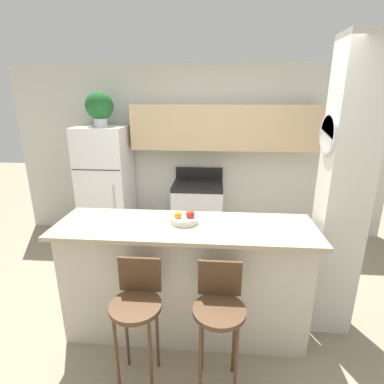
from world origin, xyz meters
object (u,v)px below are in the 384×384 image
at_px(potted_plant_on_fridge, 99,107).
at_px(trash_bin, 143,234).
at_px(bar_stool_right, 219,309).
at_px(refrigerator, 106,185).
at_px(stove_range, 198,212).
at_px(bar_stool_left, 137,305).
at_px(fruit_bowl, 184,219).

xyz_separation_m(potted_plant_on_fridge, trash_bin, (0.57, -0.23, -1.77)).
bearing_deg(bar_stool_right, refrigerator, 125.23).
distance_m(refrigerator, potted_plant_on_fridge, 1.11).
height_order(stove_range, potted_plant_on_fridge, potted_plant_on_fridge).
height_order(bar_stool_right, potted_plant_on_fridge, potted_plant_on_fridge).
relative_size(refrigerator, bar_stool_left, 1.76).
height_order(stove_range, bar_stool_left, stove_range).
bearing_deg(bar_stool_right, potted_plant_on_fridge, 125.23).
xyz_separation_m(refrigerator, bar_stool_right, (1.65, -2.33, -0.20)).
relative_size(bar_stool_right, fruit_bowl, 4.08).
distance_m(stove_range, trash_bin, 0.87).
height_order(bar_stool_left, potted_plant_on_fridge, potted_plant_on_fridge).
bearing_deg(bar_stool_left, potted_plant_on_fridge, 114.30).
distance_m(bar_stool_left, potted_plant_on_fridge, 2.88).
xyz_separation_m(bar_stool_left, trash_bin, (-0.49, 2.11, -0.46)).
relative_size(refrigerator, fruit_bowl, 7.20).
bearing_deg(bar_stool_left, bar_stool_right, 0.00).
height_order(stove_range, bar_stool_right, stove_range).
distance_m(potted_plant_on_fridge, trash_bin, 1.87).
bearing_deg(stove_range, bar_stool_right, -82.79).
bearing_deg(bar_stool_right, stove_range, 97.21).
relative_size(potted_plant_on_fridge, trash_bin, 1.21).
bearing_deg(trash_bin, refrigerator, 158.12).
height_order(fruit_bowl, trash_bin, fruit_bowl).
relative_size(bar_stool_left, trash_bin, 2.54).
distance_m(bar_stool_right, potted_plant_on_fridge, 3.15).
xyz_separation_m(refrigerator, trash_bin, (0.57, -0.23, -0.66)).
bearing_deg(potted_plant_on_fridge, stove_range, 0.77).
distance_m(refrigerator, fruit_bowl, 2.23).
bearing_deg(potted_plant_on_fridge, bar_stool_left, -65.70).
distance_m(refrigerator, stove_range, 1.41).
height_order(bar_stool_left, bar_stool_right, same).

